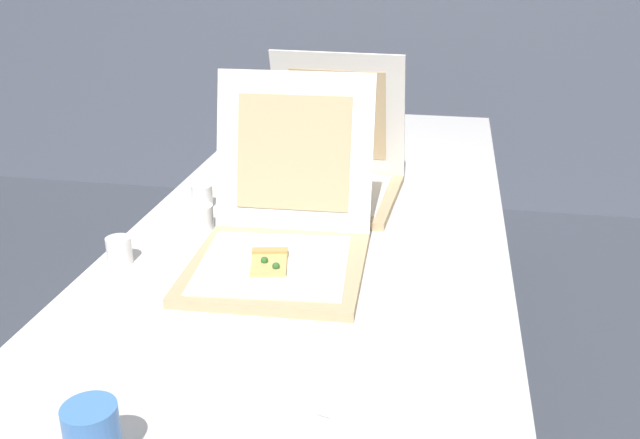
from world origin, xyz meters
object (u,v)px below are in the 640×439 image
cup_white_far (263,159)px  cup_white_near_center (202,217)px  cup_printed_front (93,438)px  cup_white_mid (202,196)px  pizza_box_front (280,240)px  napkin_pile (374,406)px  pizza_box_middle (330,177)px  table (324,232)px  cup_white_near_left (119,250)px

cup_white_far → cup_white_near_center: (-0.03, -0.49, 0.00)m
cup_white_near_center → cup_printed_front: size_ratio=0.59×
cup_white_near_center → cup_white_mid: size_ratio=1.00×
pizza_box_front → napkin_pile: pizza_box_front is taller
pizza_box_middle → cup_white_near_center: (-0.27, -0.29, -0.03)m
table → cup_white_far: (-0.25, 0.35, 0.08)m
pizza_box_front → cup_white_mid: (-0.28, 0.29, -0.03)m
table → cup_white_mid: (-0.33, 0.01, 0.08)m
pizza_box_middle → table: bearing=-82.6°
cup_white_near_left → napkin_pile: 0.74m
cup_white_far → napkin_pile: cup_white_far is taller
cup_white_near_center → cup_white_near_left: 0.25m
table → cup_printed_front: 0.98m
cup_white_near_left → pizza_box_middle: bearing=52.6°
cup_white_far → napkin_pile: 1.21m
pizza_box_front → cup_white_near_left: size_ratio=8.07×
table → pizza_box_front: 0.31m
table → cup_printed_front: size_ratio=22.18×
pizza_box_middle → napkin_pile: bearing=-72.9°
pizza_box_middle → napkin_pile: pizza_box_middle is taller
cup_white_near_left → cup_printed_front: size_ratio=0.59×
pizza_box_middle → cup_white_far: bearing=143.8°
cup_white_near_left → cup_printed_front: (0.25, -0.61, 0.02)m
cup_white_near_center → napkin_pile: bearing=-51.6°
cup_white_mid → napkin_pile: (0.54, -0.77, -0.03)m
table → cup_white_mid: 0.34m
pizza_box_front → cup_white_far: (-0.21, 0.64, -0.03)m
pizza_box_middle → cup_white_far: (-0.24, 0.20, -0.03)m
pizza_box_middle → cup_printed_front: pizza_box_middle is taller
pizza_box_middle → cup_white_mid: (-0.32, -0.15, -0.03)m
cup_printed_front → napkin_pile: (0.36, 0.20, -0.05)m
cup_white_mid → cup_white_near_left: 0.36m
table → pizza_box_front: (-0.05, -0.29, 0.10)m
table → cup_printed_front: bearing=-98.6°
pizza_box_middle → cup_printed_front: 1.12m
cup_white_mid → cup_printed_front: bearing=-79.2°
cup_white_mid → cup_white_near_center: bearing=-70.8°
napkin_pile → cup_white_far: bearing=112.8°
table → pizza_box_middle: pizza_box_middle is taller
table → cup_white_near_left: (-0.40, -0.35, 0.08)m
pizza_box_front → cup_printed_front: (-0.10, -0.67, -0.00)m
pizza_box_front → cup_white_near_center: 0.28m
cup_white_near_left → cup_printed_front: 0.66m
cup_white_near_center → napkin_pile: cup_white_near_center is taller
pizza_box_middle → cup_white_near_left: 0.64m
cup_white_near_left → napkin_pile: size_ratio=0.36×
cup_white_mid → cup_white_near_left: size_ratio=1.00×
table → cup_white_near_left: cup_white_near_left is taller
cup_white_mid → cup_white_near_left: same height
pizza_box_front → napkin_pile: size_ratio=2.91×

